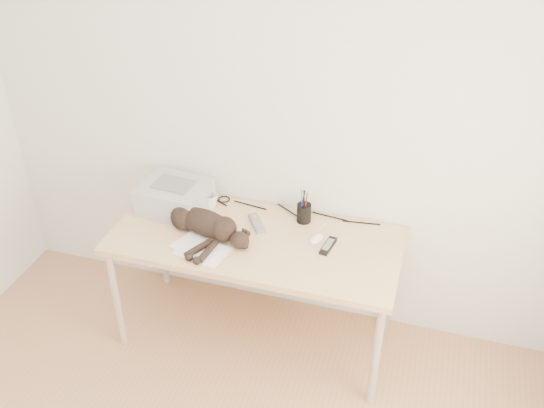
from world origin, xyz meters
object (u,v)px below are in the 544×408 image
(cat, at_px, (202,223))
(mug, at_px, (210,201))
(printer, at_px, (175,197))
(mouse, at_px, (317,237))
(pen_cup, at_px, (304,213))
(desk, at_px, (260,248))

(cat, distance_m, mug, 0.26)
(printer, distance_m, cat, 0.31)
(cat, distance_m, mouse, 0.64)
(pen_cup, height_order, mouse, pen_cup)
(printer, height_order, cat, printer)
(mug, relative_size, mouse, 0.92)
(pen_cup, xyz_separation_m, mouse, (0.11, -0.15, -0.04))
(printer, relative_size, mug, 4.06)
(desk, xyz_separation_m, cat, (-0.29, -0.13, 0.20))
(printer, relative_size, pen_cup, 1.89)
(mug, bearing_deg, printer, -158.69)
(desk, distance_m, mouse, 0.36)
(mouse, bearing_deg, printer, -161.91)
(desk, height_order, cat, cat)
(pen_cup, bearing_deg, cat, -151.16)
(printer, bearing_deg, pen_cup, 7.48)
(pen_cup, bearing_deg, desk, -145.16)
(printer, distance_m, mug, 0.21)
(mug, distance_m, pen_cup, 0.57)
(cat, bearing_deg, pen_cup, 43.46)
(desk, relative_size, mouse, 15.15)
(printer, bearing_deg, mouse, -3.54)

